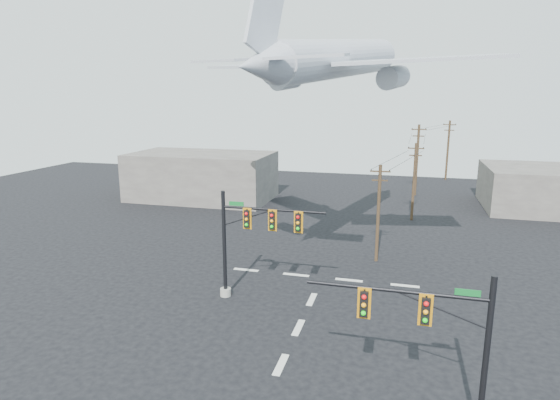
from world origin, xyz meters
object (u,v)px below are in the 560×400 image
(utility_pole_d, at_px, (448,149))
(airliner, at_px, (338,60))
(signal_mast_near, at_px, (444,348))
(utility_pole_a, at_px, (378,212))
(utility_pole_c, at_px, (417,159))
(signal_mast_far, at_px, (248,240))
(utility_pole_b, at_px, (414,180))

(utility_pole_d, distance_m, airliner, 45.69)
(utility_pole_d, height_order, airliner, airliner)
(signal_mast_near, bearing_deg, utility_pole_a, 100.65)
(airliner, bearing_deg, utility_pole_c, 3.29)
(signal_mast_far, bearing_deg, airliner, 62.23)
(signal_mast_far, relative_size, utility_pole_a, 0.91)
(airliner, bearing_deg, utility_pole_d, 1.09)
(signal_mast_far, height_order, utility_pole_d, utility_pole_d)
(utility_pole_c, bearing_deg, utility_pole_d, 73.38)
(signal_mast_near, height_order, utility_pole_c, utility_pole_c)
(utility_pole_a, distance_m, airliner, 12.25)
(utility_pole_b, distance_m, utility_pole_c, 13.57)
(signal_mast_far, bearing_deg, utility_pole_a, 51.38)
(signal_mast_near, relative_size, utility_pole_a, 0.92)
(utility_pole_c, bearing_deg, utility_pole_a, -93.84)
(utility_pole_a, height_order, utility_pole_b, utility_pole_b)
(signal_mast_near, height_order, signal_mast_far, signal_mast_far)
(signal_mast_near, relative_size, airliner, 0.29)
(signal_mast_near, xyz_separation_m, utility_pole_c, (-0.29, 47.30, 1.29))
(utility_pole_b, distance_m, utility_pole_d, 27.84)
(utility_pole_c, bearing_deg, airliner, -99.94)
(utility_pole_b, xyz_separation_m, utility_pole_c, (0.51, 13.54, 0.60))
(signal_mast_near, distance_m, utility_pole_a, 19.99)
(utility_pole_a, relative_size, utility_pole_c, 0.84)
(signal_mast_near, bearing_deg, signal_mast_far, 138.96)
(utility_pole_b, bearing_deg, utility_pole_c, 91.95)
(utility_pole_c, height_order, utility_pole_d, utility_pole_c)
(utility_pole_a, xyz_separation_m, utility_pole_d, (8.35, 41.41, 0.76))
(signal_mast_far, distance_m, utility_pole_b, 26.08)
(utility_pole_a, xyz_separation_m, utility_pole_c, (3.40, 27.66, 0.82))
(utility_pole_a, height_order, utility_pole_d, utility_pole_d)
(utility_pole_c, xyz_separation_m, airliner, (-6.76, -29.04, 10.88))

